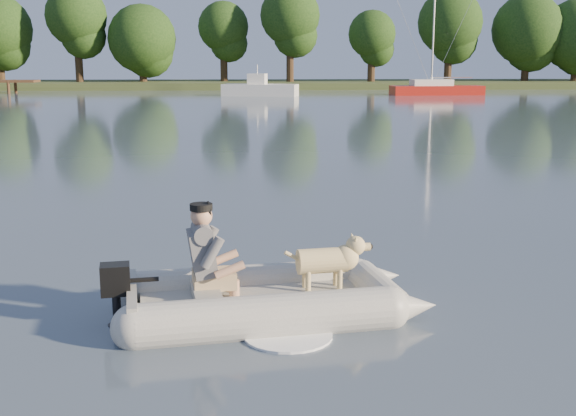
{
  "coord_description": "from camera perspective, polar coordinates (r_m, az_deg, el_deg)",
  "views": [
    {
      "loc": [
        -0.35,
        -7.34,
        2.8
      ],
      "look_at": [
        0.21,
        2.44,
        0.75
      ],
      "focal_mm": 45.0,
      "sensor_mm": 36.0,
      "label": 1
    }
  ],
  "objects": [
    {
      "name": "treeline",
      "position": [
        68.72,
        1.87,
        13.89
      ],
      "size": [
        84.66,
        7.35,
        9.27
      ],
      "color": "#332316",
      "rests_on": "shore_bank"
    },
    {
      "name": "man",
      "position": [
        7.85,
        -6.65,
        -3.29
      ],
      "size": [
        0.8,
        0.71,
        1.06
      ],
      "primitive_type": null,
      "rotation": [
        0.0,
        0.0,
        0.16
      ],
      "color": "slate",
      "rests_on": "dinghy"
    },
    {
      "name": "water",
      "position": [
        7.86,
        -0.49,
        -9.04
      ],
      "size": [
        160.0,
        160.0,
        0.0
      ],
      "primitive_type": "plane",
      "color": "slate",
      "rests_on": "ground"
    },
    {
      "name": "motorboat",
      "position": [
        53.99,
        -2.21,
        9.99
      ],
      "size": [
        6.02,
        3.44,
        2.4
      ],
      "primitive_type": null,
      "rotation": [
        0.0,
        0.0,
        -0.23
      ],
      "color": "white",
      "rests_on": "water"
    },
    {
      "name": "dog",
      "position": [
        8.15,
        2.72,
        -4.52
      ],
      "size": [
        0.96,
        0.46,
        0.61
      ],
      "primitive_type": null,
      "rotation": [
        0.0,
        0.0,
        0.16
      ],
      "color": "#D3B879",
      "rests_on": "dinghy"
    },
    {
      "name": "dinghy",
      "position": [
        7.94,
        -1.63,
        -4.4
      ],
      "size": [
        5.02,
        3.84,
        1.36
      ],
      "primitive_type": null,
      "rotation": [
        0.0,
        0.0,
        0.16
      ],
      "color": "#9D9D98",
      "rests_on": "water"
    },
    {
      "name": "shore_bank",
      "position": [
        69.39,
        -3.03,
        9.69
      ],
      "size": [
        160.0,
        12.0,
        0.7
      ],
      "primitive_type": "cube",
      "color": "#47512D",
      "rests_on": "water"
    },
    {
      "name": "outboard_motor",
      "position": [
        7.91,
        -13.42,
        -6.9
      ],
      "size": [
        0.45,
        0.34,
        0.77
      ],
      "primitive_type": null,
      "rotation": [
        0.0,
        0.0,
        0.16
      ],
      "color": "black",
      "rests_on": "dinghy"
    },
    {
      "name": "sailboat",
      "position": [
        56.84,
        11.59,
        9.17
      ],
      "size": [
        7.03,
        2.44,
        9.53
      ],
      "rotation": [
        0.0,
        0.0,
        0.05
      ],
      "color": "#A11A12",
      "rests_on": "water"
    }
  ]
}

